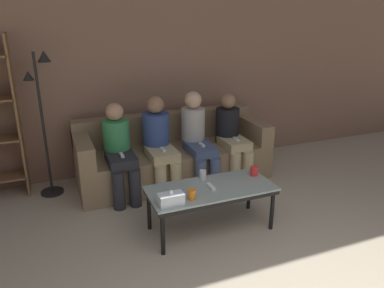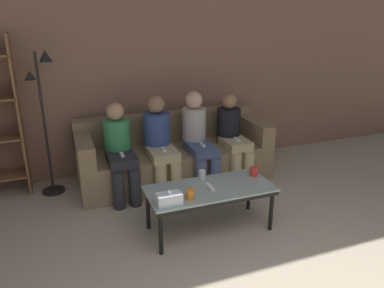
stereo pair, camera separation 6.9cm
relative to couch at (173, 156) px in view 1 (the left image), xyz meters
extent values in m
cube|color=#8C6651|center=(0.00, 0.51, 1.00)|extent=(12.00, 0.06, 2.60)
cube|color=#897051|center=(0.00, -0.05, -0.09)|extent=(2.35, 0.85, 0.43)
cube|color=#897051|center=(0.00, 0.28, 0.31)|extent=(2.35, 0.20, 0.37)
cube|color=#897051|center=(-1.09, -0.05, 0.26)|extent=(0.18, 0.85, 0.26)
cube|color=#897051|center=(1.09, -0.05, 0.26)|extent=(0.18, 0.85, 0.26)
cube|color=#8C9E99|center=(-0.05, -1.27, 0.14)|extent=(1.21, 0.54, 0.02)
cube|color=black|center=(-0.05, -1.27, 0.11)|extent=(1.19, 0.53, 0.04)
cylinder|color=black|center=(-0.61, -1.49, -0.11)|extent=(0.04, 0.04, 0.39)
cylinder|color=black|center=(0.51, -1.49, -0.11)|extent=(0.04, 0.04, 0.39)
cylinder|color=black|center=(-0.61, -1.05, -0.11)|extent=(0.04, 0.04, 0.39)
cylinder|color=black|center=(0.51, -1.05, -0.11)|extent=(0.04, 0.04, 0.39)
cylinder|color=red|center=(0.48, -1.17, 0.19)|extent=(0.08, 0.08, 0.09)
cylinder|color=orange|center=(-0.30, -1.41, 0.19)|extent=(0.07, 0.07, 0.09)
cylinder|color=silver|center=(-0.05, -1.06, 0.19)|extent=(0.07, 0.07, 0.09)
cube|color=silver|center=(-0.51, -1.44, 0.20)|extent=(0.22, 0.12, 0.10)
sphere|color=white|center=(-0.51, -1.44, 0.26)|extent=(0.04, 0.04, 0.04)
cube|color=white|center=(-0.05, -1.27, 0.16)|extent=(0.04, 0.15, 0.02)
cube|color=brown|center=(-1.72, 0.28, 0.61)|extent=(0.02, 0.32, 1.82)
cylinder|color=black|center=(-1.47, 0.13, -0.29)|extent=(0.26, 0.26, 0.02)
cylinder|color=black|center=(-1.47, 0.13, 0.51)|extent=(0.03, 0.03, 1.63)
cone|color=black|center=(-1.37, 0.13, 1.28)|extent=(0.14, 0.14, 0.12)
cone|color=black|center=(-1.55, 0.17, 1.08)|extent=(0.12, 0.12, 0.10)
cylinder|color=#28282D|center=(-0.80, -0.54, -0.09)|extent=(0.13, 0.13, 0.43)
cylinder|color=#28282D|center=(-0.62, -0.54, -0.09)|extent=(0.13, 0.13, 0.43)
cube|color=#28282D|center=(-0.71, -0.32, 0.18)|extent=(0.30, 0.44, 0.10)
cylinder|color=#388E51|center=(-0.71, -0.10, 0.35)|extent=(0.30, 0.30, 0.44)
sphere|color=tan|center=(-0.71, -0.10, 0.67)|extent=(0.20, 0.20, 0.20)
cube|color=white|center=(-0.71, -0.37, 0.25)|extent=(0.04, 0.12, 0.02)
cylinder|color=tan|center=(-0.33, -0.54, -0.09)|extent=(0.13, 0.13, 0.43)
cylinder|color=tan|center=(-0.15, -0.54, -0.09)|extent=(0.13, 0.13, 0.43)
cube|color=tan|center=(-0.24, -0.32, 0.18)|extent=(0.31, 0.44, 0.10)
cylinder|color=#334784|center=(-0.24, -0.10, 0.37)|extent=(0.31, 0.31, 0.48)
sphere|color=#997051|center=(-0.24, -0.10, 0.71)|extent=(0.21, 0.21, 0.21)
cube|color=white|center=(-0.24, -0.36, 0.25)|extent=(0.04, 0.12, 0.02)
cylinder|color=#47567A|center=(0.15, -0.56, -0.09)|extent=(0.13, 0.13, 0.43)
cylinder|color=#47567A|center=(0.33, -0.56, -0.09)|extent=(0.13, 0.13, 0.43)
cube|color=#47567A|center=(0.24, -0.33, 0.18)|extent=(0.29, 0.46, 0.10)
cylinder|color=#B7B2A8|center=(0.24, -0.10, 0.37)|extent=(0.29, 0.29, 0.49)
sphere|color=#DBAD89|center=(0.24, -0.10, 0.72)|extent=(0.21, 0.21, 0.21)
cube|color=white|center=(0.24, -0.38, 0.25)|extent=(0.04, 0.12, 0.02)
cylinder|color=tan|center=(0.62, -0.51, -0.09)|extent=(0.13, 0.13, 0.43)
cylinder|color=tan|center=(0.80, -0.51, -0.09)|extent=(0.13, 0.13, 0.43)
cube|color=tan|center=(0.71, -0.31, 0.18)|extent=(0.30, 0.41, 0.10)
cylinder|color=black|center=(0.71, -0.10, 0.35)|extent=(0.30, 0.30, 0.45)
sphere|color=#997051|center=(0.71, -0.10, 0.67)|extent=(0.19, 0.19, 0.19)
cube|color=white|center=(0.71, -0.35, 0.25)|extent=(0.04, 0.12, 0.02)
camera|label=1|loc=(-1.40, -4.18, 1.73)|focal=35.00mm
camera|label=2|loc=(-1.34, -4.20, 1.73)|focal=35.00mm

